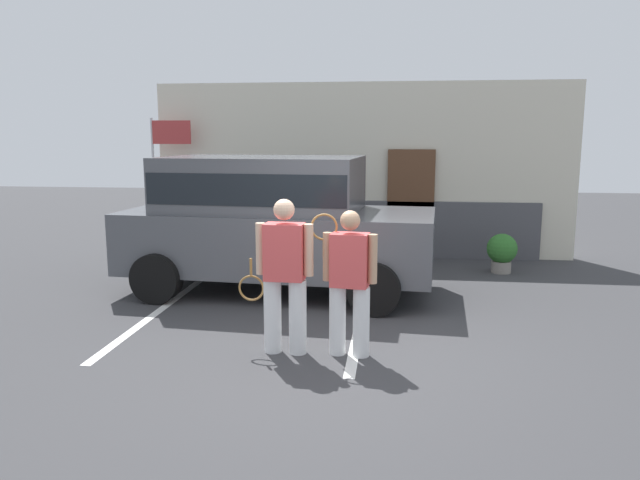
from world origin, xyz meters
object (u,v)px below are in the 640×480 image
Objects in this scene: tennis_player_woman at (349,280)px; flag_pole at (163,160)px; potted_plant_by_porch at (502,251)px; tennis_player_man at (284,275)px; parked_suv at (272,217)px.

flag_pole is at bearing -44.05° from tennis_player_woman.
flag_pole reaches higher than potted_plant_by_porch.
tennis_player_woman is at bearing -51.87° from flag_pole.
tennis_player_woman is (0.70, 0.01, -0.05)m from tennis_player_man.
tennis_player_woman is at bearing -118.35° from potted_plant_by_porch.
potted_plant_by_porch is at bearing 29.33° from parked_suv.
parked_suv is 6.89× the size of potted_plant_by_porch.
tennis_player_woman reaches higher than potted_plant_by_porch.
parked_suv is 2.69m from tennis_player_man.
flag_pole is (-6.40, 0.86, 1.50)m from potted_plant_by_porch.
parked_suv is at bearing -54.23° from tennis_player_woman.
flag_pole is at bearing -54.83° from tennis_player_man.
parked_suv is 2.78× the size of tennis_player_man.
flag_pole reaches higher than tennis_player_woman.
tennis_player_man is at bearing 8.59° from tennis_player_woman.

